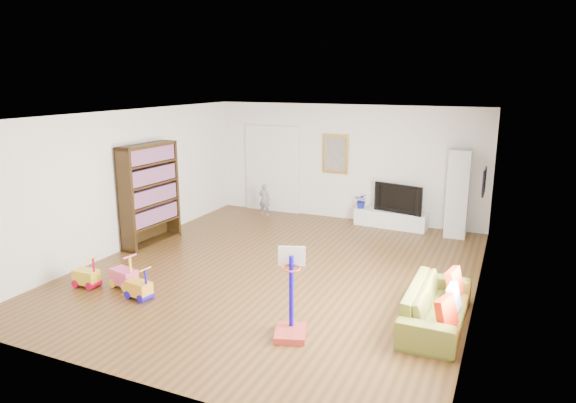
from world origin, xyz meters
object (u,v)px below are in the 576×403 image
at_px(sofa, 437,305).
at_px(basketball_hoop, 290,294).
at_px(media_console, 391,219).
at_px(bookshelf, 150,195).

height_order(sofa, basketball_hoop, basketball_hoop).
height_order(media_console, basketball_hoop, basketball_hoop).
xyz_separation_m(media_console, bookshelf, (-4.17, -3.12, 0.83)).
distance_m(media_console, basketball_hoop, 5.57).
bearing_deg(basketball_hoop, bookshelf, 130.82).
bearing_deg(bookshelf, sofa, -10.14).
xyz_separation_m(bookshelf, sofa, (5.81, -1.30, -0.74)).
xyz_separation_m(media_console, basketball_hoop, (-0.04, -5.55, 0.40)).
distance_m(bookshelf, basketball_hoop, 4.81).
distance_m(sofa, basketball_hoop, 2.04).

